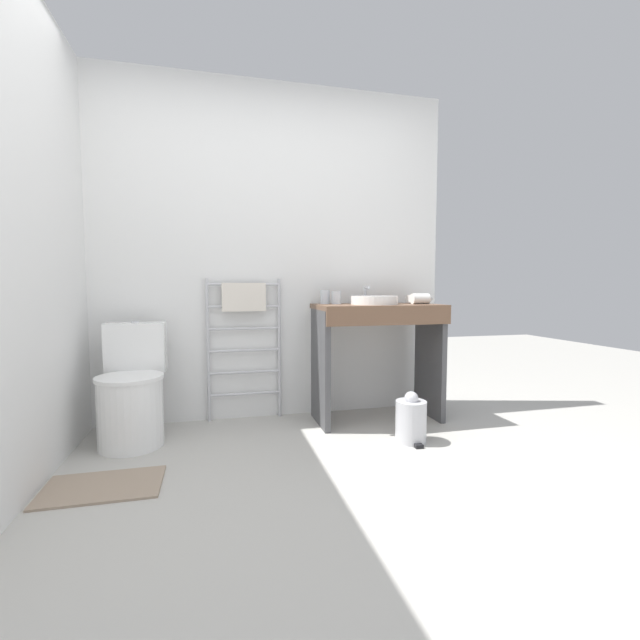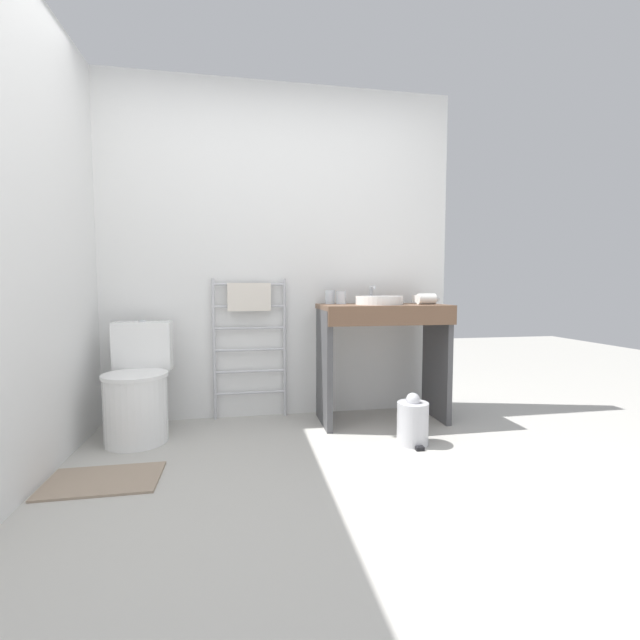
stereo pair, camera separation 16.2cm
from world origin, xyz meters
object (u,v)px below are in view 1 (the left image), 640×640
(cup_near_wall, at_px, (325,297))
(trash_bin, at_px, (411,420))
(cup_near_edge, at_px, (336,298))
(hair_dryer, at_px, (420,299))
(sink_basin, at_px, (374,300))
(toilet, at_px, (132,396))
(towel_radiator, at_px, (244,321))

(cup_near_wall, distance_m, trash_bin, 1.10)
(cup_near_edge, xyz_separation_m, hair_dryer, (0.62, -0.13, -0.01))
(cup_near_edge, height_order, hair_dryer, cup_near_edge)
(sink_basin, bearing_deg, toilet, -177.28)
(toilet, distance_m, trash_bin, 1.79)
(cup_near_wall, relative_size, cup_near_edge, 1.07)
(toilet, xyz_separation_m, sink_basin, (1.67, 0.08, 0.60))
(cup_near_edge, bearing_deg, cup_near_wall, 145.81)
(toilet, relative_size, sink_basin, 2.23)
(toilet, xyz_separation_m, hair_dryer, (2.03, 0.07, 0.60))
(toilet, xyz_separation_m, trash_bin, (1.74, -0.41, -0.17))
(towel_radiator, bearing_deg, sink_basin, -15.13)
(towel_radiator, bearing_deg, cup_near_edge, -11.00)
(trash_bin, bearing_deg, cup_near_edge, 118.35)
(hair_dryer, bearing_deg, towel_radiator, 168.37)
(sink_basin, relative_size, cup_near_edge, 3.54)
(hair_dryer, bearing_deg, cup_near_edge, 167.68)
(cup_near_wall, bearing_deg, hair_dryer, -15.05)
(toilet, height_order, trash_bin, toilet)
(trash_bin, bearing_deg, towel_radiator, 143.67)
(towel_radiator, height_order, cup_near_edge, towel_radiator)
(toilet, height_order, hair_dryer, hair_dryer)
(sink_basin, bearing_deg, hair_dryer, -2.23)
(cup_near_edge, relative_size, trash_bin, 0.30)
(sink_basin, distance_m, cup_near_edge, 0.28)
(sink_basin, height_order, trash_bin, sink_basin)
(cup_near_edge, height_order, trash_bin, cup_near_edge)
(cup_near_wall, xyz_separation_m, trash_bin, (0.40, -0.66, -0.78))
(cup_near_wall, distance_m, cup_near_edge, 0.09)
(towel_radiator, distance_m, trash_bin, 1.38)
(hair_dryer, distance_m, trash_bin, 0.95)
(towel_radiator, distance_m, cup_near_edge, 0.71)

